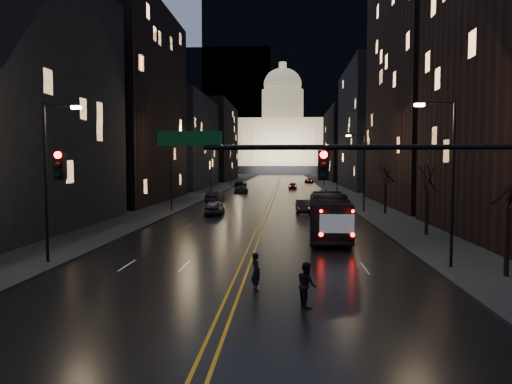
% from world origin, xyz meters
% --- Properties ---
extents(ground, '(900.00, 900.00, 0.00)m').
position_xyz_m(ground, '(0.00, 0.00, 0.00)').
color(ground, black).
rests_on(ground, ground).
extents(road, '(20.00, 320.00, 0.02)m').
position_xyz_m(road, '(0.00, 130.00, 0.01)').
color(road, black).
rests_on(road, ground).
extents(sidewalk_left, '(8.00, 320.00, 0.16)m').
position_xyz_m(sidewalk_left, '(-14.00, 130.00, 0.08)').
color(sidewalk_left, black).
rests_on(sidewalk_left, ground).
extents(sidewalk_right, '(8.00, 320.00, 0.16)m').
position_xyz_m(sidewalk_right, '(14.00, 130.00, 0.08)').
color(sidewalk_right, black).
rests_on(sidewalk_right, ground).
extents(center_line, '(0.62, 320.00, 0.01)m').
position_xyz_m(center_line, '(0.00, 130.00, 0.03)').
color(center_line, orange).
rests_on(center_line, road).
extents(building_left_mid, '(12.00, 30.00, 28.00)m').
position_xyz_m(building_left_mid, '(-21.00, 54.00, 14.00)').
color(building_left_mid, black).
rests_on(building_left_mid, ground).
extents(building_left_far, '(12.00, 34.00, 20.00)m').
position_xyz_m(building_left_far, '(-21.00, 92.00, 10.00)').
color(building_left_far, black).
rests_on(building_left_far, ground).
extents(building_left_dist, '(12.00, 40.00, 24.00)m').
position_xyz_m(building_left_dist, '(-21.00, 140.00, 12.00)').
color(building_left_dist, black).
rests_on(building_left_dist, ground).
extents(building_right_tall, '(12.00, 30.00, 38.00)m').
position_xyz_m(building_right_tall, '(21.00, 50.00, 19.00)').
color(building_right_tall, black).
rests_on(building_right_tall, ground).
extents(building_right_mid, '(12.00, 34.00, 26.00)m').
position_xyz_m(building_right_mid, '(21.00, 92.00, 13.00)').
color(building_right_mid, black).
rests_on(building_right_mid, ground).
extents(building_right_dist, '(12.00, 40.00, 22.00)m').
position_xyz_m(building_right_dist, '(21.00, 140.00, 11.00)').
color(building_right_dist, black).
rests_on(building_right_dist, ground).
extents(mountain_ridge, '(520.00, 60.00, 130.00)m').
position_xyz_m(mountain_ridge, '(40.00, 380.00, 65.00)').
color(mountain_ridge, black).
rests_on(mountain_ridge, ground).
extents(capitol, '(90.00, 50.00, 58.50)m').
position_xyz_m(capitol, '(0.00, 250.00, 17.15)').
color(capitol, black).
rests_on(capitol, ground).
extents(traffic_signal, '(17.29, 0.45, 7.00)m').
position_xyz_m(traffic_signal, '(5.91, -0.00, 5.10)').
color(traffic_signal, black).
rests_on(traffic_signal, ground).
extents(streetlamp_right_near, '(2.13, 0.25, 9.00)m').
position_xyz_m(streetlamp_right_near, '(10.81, 10.00, 5.08)').
color(streetlamp_right_near, black).
rests_on(streetlamp_right_near, ground).
extents(streetlamp_left_near, '(2.13, 0.25, 9.00)m').
position_xyz_m(streetlamp_left_near, '(-10.81, 10.00, 5.08)').
color(streetlamp_left_near, black).
rests_on(streetlamp_left_near, ground).
extents(streetlamp_right_mid, '(2.13, 0.25, 9.00)m').
position_xyz_m(streetlamp_right_mid, '(10.81, 40.00, 5.08)').
color(streetlamp_right_mid, black).
rests_on(streetlamp_right_mid, ground).
extents(streetlamp_left_mid, '(2.13, 0.25, 9.00)m').
position_xyz_m(streetlamp_left_mid, '(-10.81, 40.00, 5.08)').
color(streetlamp_left_mid, black).
rests_on(streetlamp_left_mid, ground).
extents(streetlamp_right_far, '(2.13, 0.25, 9.00)m').
position_xyz_m(streetlamp_right_far, '(10.81, 70.00, 5.08)').
color(streetlamp_right_far, black).
rests_on(streetlamp_right_far, ground).
extents(streetlamp_left_far, '(2.13, 0.25, 9.00)m').
position_xyz_m(streetlamp_left_far, '(-10.81, 70.00, 5.08)').
color(streetlamp_left_far, black).
rests_on(streetlamp_left_far, ground).
extents(streetlamp_right_dist, '(2.13, 0.25, 9.00)m').
position_xyz_m(streetlamp_right_dist, '(10.81, 100.00, 5.08)').
color(streetlamp_right_dist, black).
rests_on(streetlamp_right_dist, ground).
extents(streetlamp_left_dist, '(2.13, 0.25, 9.00)m').
position_xyz_m(streetlamp_left_dist, '(-10.81, 100.00, 5.08)').
color(streetlamp_left_dist, black).
rests_on(streetlamp_left_dist, ground).
extents(tree_right_near, '(2.40, 2.40, 6.65)m').
position_xyz_m(tree_right_near, '(13.00, 8.00, 4.53)').
color(tree_right_near, black).
rests_on(tree_right_near, ground).
extents(tree_right_mid, '(2.40, 2.40, 6.65)m').
position_xyz_m(tree_right_mid, '(13.00, 22.00, 4.53)').
color(tree_right_mid, black).
rests_on(tree_right_mid, ground).
extents(tree_right_far, '(2.40, 2.40, 6.65)m').
position_xyz_m(tree_right_far, '(13.00, 38.00, 4.53)').
color(tree_right_far, black).
rests_on(tree_right_far, ground).
extents(bus, '(3.39, 12.17, 3.36)m').
position_xyz_m(bus, '(5.49, 21.07, 1.68)').
color(bus, black).
rests_on(bus, ground).
extents(oncoming_car_a, '(2.00, 4.77, 1.61)m').
position_xyz_m(oncoming_car_a, '(-5.54, 36.72, 0.81)').
color(oncoming_car_a, black).
rests_on(oncoming_car_a, ground).
extents(oncoming_car_b, '(2.15, 5.26, 1.70)m').
position_xyz_m(oncoming_car_b, '(-7.78, 52.77, 0.85)').
color(oncoming_car_b, black).
rests_on(oncoming_car_b, ground).
extents(oncoming_car_c, '(2.58, 5.20, 1.42)m').
position_xyz_m(oncoming_car_c, '(-6.02, 74.49, 0.71)').
color(oncoming_car_c, black).
rests_on(oncoming_car_c, ground).
extents(oncoming_car_d, '(2.68, 5.77, 1.63)m').
position_xyz_m(oncoming_car_d, '(-8.35, 97.85, 0.82)').
color(oncoming_car_d, black).
rests_on(oncoming_car_d, ground).
extents(receding_car_a, '(1.76, 4.63, 1.51)m').
position_xyz_m(receding_car_a, '(4.18, 39.16, 0.75)').
color(receding_car_a, black).
rests_on(receding_car_a, ground).
extents(receding_car_b, '(1.89, 3.97, 1.31)m').
position_xyz_m(receding_car_b, '(8.50, 66.82, 0.66)').
color(receding_car_b, black).
rests_on(receding_car_b, ground).
extents(receding_car_c, '(1.87, 4.48, 1.29)m').
position_xyz_m(receding_car_c, '(3.55, 89.51, 0.65)').
color(receding_car_c, black).
rests_on(receding_car_c, ground).
extents(receding_car_d, '(2.32, 4.68, 1.28)m').
position_xyz_m(receding_car_d, '(8.50, 122.25, 0.64)').
color(receding_car_d, black).
rests_on(receding_car_d, ground).
extents(pedestrian_a, '(0.64, 0.74, 1.72)m').
position_xyz_m(pedestrian_a, '(0.95, 5.00, 0.86)').
color(pedestrian_a, black).
rests_on(pedestrian_a, ground).
extents(pedestrian_b, '(0.74, 0.98, 1.80)m').
position_xyz_m(pedestrian_b, '(3.08, 2.73, 0.90)').
color(pedestrian_b, black).
rests_on(pedestrian_b, ground).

